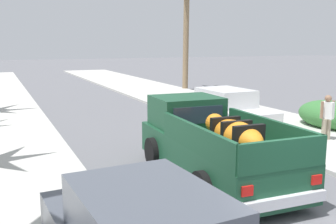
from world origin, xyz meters
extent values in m
cube|color=beige|center=(5.16, 12.00, 0.06)|extent=(4.84, 60.00, 0.12)
cube|color=silver|center=(-4.14, 12.00, 0.05)|extent=(0.16, 60.00, 0.10)
cube|color=silver|center=(4.14, 12.00, 0.05)|extent=(0.16, 60.00, 0.10)
cube|color=#19472D|center=(-0.03, 3.57, 0.60)|extent=(2.12, 5.17, 0.80)
cube|color=#19472D|center=(0.03, 5.17, 1.40)|extent=(1.78, 1.57, 0.80)
cube|color=#283342|center=(0.00, 4.41, 1.42)|extent=(1.38, 0.12, 0.44)
cube|color=#283342|center=(0.06, 5.93, 1.42)|extent=(1.46, 0.12, 0.48)
cube|color=#19472D|center=(-0.97, 2.75, 1.28)|extent=(0.23, 3.30, 0.56)
cube|color=#19472D|center=(0.84, 2.68, 1.28)|extent=(0.23, 3.30, 0.56)
cube|color=#19472D|center=(-0.13, 1.06, 1.28)|extent=(1.88, 0.18, 0.56)
cube|color=silver|center=(-0.14, 0.97, 0.44)|extent=(1.83, 0.19, 0.20)
cylinder|color=black|center=(-0.95, 5.14, 0.38)|extent=(0.29, 0.77, 0.76)
cylinder|color=black|center=(1.01, 5.06, 0.38)|extent=(0.29, 0.77, 0.76)
cylinder|color=black|center=(-1.07, 2.21, 0.38)|extent=(0.29, 0.77, 0.76)
cylinder|color=black|center=(0.89, 2.13, 0.38)|extent=(0.29, 0.77, 0.76)
cube|color=red|center=(-0.88, 1.03, 0.74)|extent=(0.22, 0.05, 0.18)
cube|color=red|center=(0.61, 0.97, 0.74)|extent=(0.22, 0.05, 0.18)
ellipsoid|color=orange|center=(-0.07, 2.60, 1.30)|extent=(0.77, 1.73, 0.60)
sphere|color=orange|center=(-0.03, 3.55, 1.38)|extent=(0.44, 0.44, 0.44)
cube|color=black|center=(-0.09, 2.14, 1.30)|extent=(0.72, 0.15, 0.61)
cube|color=black|center=(-0.07, 2.60, 1.30)|extent=(0.72, 0.15, 0.61)
cube|color=black|center=(-0.05, 3.07, 1.30)|extent=(0.72, 0.15, 0.61)
cube|color=silver|center=(3.23, 8.10, 0.54)|extent=(1.86, 4.24, 0.72)
cube|color=silver|center=(3.23, 8.20, 1.22)|extent=(1.57, 2.14, 0.64)
cube|color=#283342|center=(3.25, 7.23, 1.20)|extent=(1.37, 0.11, 0.52)
cube|color=#283342|center=(3.20, 9.17, 1.20)|extent=(1.34, 0.11, 0.50)
cylinder|color=black|center=(4.16, 6.82, 0.32)|extent=(0.24, 0.65, 0.64)
cylinder|color=black|center=(2.36, 6.78, 0.32)|extent=(0.24, 0.65, 0.64)
cylinder|color=black|center=(4.10, 9.43, 0.32)|extent=(0.24, 0.65, 0.64)
cylinder|color=black|center=(2.30, 9.38, 0.32)|extent=(0.24, 0.65, 0.64)
cube|color=red|center=(3.81, 10.23, 0.64)|extent=(0.20, 0.04, 0.12)
cube|color=white|center=(3.90, 6.01, 0.61)|extent=(0.20, 0.04, 0.10)
cube|color=red|center=(2.54, 10.20, 0.64)|extent=(0.20, 0.04, 0.12)
cube|color=white|center=(2.67, 5.98, 0.61)|extent=(0.20, 0.04, 0.10)
cube|color=#474C56|center=(-3.15, -0.16, 1.22)|extent=(1.63, 2.18, 0.64)
cube|color=#283342|center=(-3.20, 0.81, 1.20)|extent=(1.37, 0.15, 0.52)
cylinder|color=black|center=(-2.33, 1.29, 0.32)|extent=(0.25, 0.65, 0.64)
cube|color=white|center=(-3.89, 2.02, 0.61)|extent=(0.20, 0.05, 0.10)
cube|color=white|center=(-2.66, 2.08, 0.61)|extent=(0.20, 0.05, 0.10)
cylinder|color=#846B4C|center=(7.54, 20.09, 3.99)|extent=(0.38, 0.55, 7.99)
ellipsoid|color=#387538|center=(6.82, 6.50, 0.55)|extent=(1.80, 2.80, 1.10)
cylinder|color=gray|center=(4.96, 5.01, 0.41)|extent=(0.14, 0.14, 0.82)
cylinder|color=gray|center=(5.16, 5.01, 0.41)|extent=(0.14, 0.14, 0.82)
cube|color=white|center=(5.06, 5.01, 1.09)|extent=(0.34, 0.43, 0.55)
sphere|color=#8C664C|center=(5.06, 5.01, 1.48)|extent=(0.22, 0.22, 0.22)
cylinder|color=#8C664C|center=(4.82, 5.01, 1.12)|extent=(0.09, 0.09, 0.55)
cylinder|color=#8C664C|center=(5.30, 5.01, 1.12)|extent=(0.09, 0.09, 0.55)
camera|label=1|loc=(-4.67, -4.12, 3.21)|focal=41.52mm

